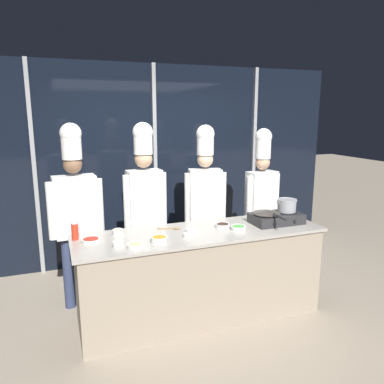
% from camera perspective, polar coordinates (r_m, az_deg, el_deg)
% --- Properties ---
extents(ground_plane, '(24.00, 24.00, 0.00)m').
position_cam_1_polar(ground_plane, '(4.10, 1.29, -18.16)').
color(ground_plane, gray).
extents(window_wall_back, '(5.45, 0.09, 2.70)m').
position_cam_1_polar(window_wall_back, '(5.25, -5.76, 4.19)').
color(window_wall_back, black).
rests_on(window_wall_back, ground_plane).
extents(demo_counter, '(2.49, 0.73, 0.91)m').
position_cam_1_polar(demo_counter, '(3.89, 1.32, -12.37)').
color(demo_counter, gray).
rests_on(demo_counter, ground_plane).
extents(portable_stove, '(0.54, 0.33, 0.12)m').
position_cam_1_polar(portable_stove, '(4.08, 12.72, -3.88)').
color(portable_stove, '#28282B').
rests_on(portable_stove, demo_counter).
extents(frying_pan, '(0.29, 0.51, 0.04)m').
position_cam_1_polar(frying_pan, '(3.99, 11.32, -3.01)').
color(frying_pan, '#38332D').
rests_on(frying_pan, portable_stove).
extents(stock_pot, '(0.23, 0.20, 0.13)m').
position_cam_1_polar(stock_pot, '(4.12, 14.24, -1.93)').
color(stock_pot, '#93969B').
rests_on(stock_pot, portable_stove).
extents(squeeze_bottle_chili, '(0.06, 0.06, 0.20)m').
position_cam_1_polar(squeeze_bottle_chili, '(3.63, -17.44, -5.53)').
color(squeeze_bottle_chili, red).
rests_on(squeeze_bottle_chili, demo_counter).
extents(squeeze_bottle_clear, '(0.06, 0.06, 0.16)m').
position_cam_1_polar(squeeze_bottle_clear, '(3.70, -16.49, -5.40)').
color(squeeze_bottle_clear, white).
rests_on(squeeze_bottle_clear, demo_counter).
extents(prep_bowl_chili_flakes, '(0.17, 0.17, 0.04)m').
position_cam_1_polar(prep_bowl_chili_flakes, '(3.54, -15.15, -7.08)').
color(prep_bowl_chili_flakes, white).
rests_on(prep_bowl_chili_flakes, demo_counter).
extents(prep_bowl_noodles, '(0.12, 0.12, 0.05)m').
position_cam_1_polar(prep_bowl_noodles, '(3.67, -0.03, -5.90)').
color(prep_bowl_noodles, white).
rests_on(prep_bowl_noodles, demo_counter).
extents(prep_bowl_onion, '(0.11, 0.11, 0.05)m').
position_cam_1_polar(prep_bowl_onion, '(3.38, -11.15, -7.69)').
color(prep_bowl_onion, white).
rests_on(prep_bowl_onion, demo_counter).
extents(prep_bowl_shrimp, '(0.11, 0.11, 0.05)m').
position_cam_1_polar(prep_bowl_shrimp, '(3.69, -11.19, -5.94)').
color(prep_bowl_shrimp, white).
rests_on(prep_bowl_shrimp, demo_counter).
extents(prep_bowl_carrots, '(0.16, 0.16, 0.06)m').
position_cam_1_polar(prep_bowl_carrots, '(3.42, -5.03, -7.17)').
color(prep_bowl_carrots, white).
rests_on(prep_bowl_carrots, demo_counter).
extents(prep_bowl_garlic, '(0.10, 0.10, 0.04)m').
position_cam_1_polar(prep_bowl_garlic, '(3.56, -0.59, -6.54)').
color(prep_bowl_garlic, white).
rests_on(prep_bowl_garlic, demo_counter).
extents(prep_bowl_soy_glaze, '(0.15, 0.15, 0.04)m').
position_cam_1_polar(prep_bowl_soy_glaze, '(3.85, 4.70, -5.09)').
color(prep_bowl_soy_glaze, white).
rests_on(prep_bowl_soy_glaze, demo_counter).
extents(prep_bowl_ginger, '(0.16, 0.16, 0.04)m').
position_cam_1_polar(prep_bowl_ginger, '(3.33, -8.57, -8.03)').
color(prep_bowl_ginger, white).
rests_on(prep_bowl_ginger, demo_counter).
extents(prep_bowl_scallions, '(0.15, 0.15, 0.04)m').
position_cam_1_polar(prep_bowl_scallions, '(3.79, 7.07, -5.40)').
color(prep_bowl_scallions, white).
rests_on(prep_bowl_scallions, demo_counter).
extents(serving_spoon_slotted, '(0.24, 0.11, 0.02)m').
position_cam_1_polar(serving_spoon_slotted, '(3.80, -2.85, -5.58)').
color(serving_spoon_slotted, olive).
rests_on(serving_spoon_slotted, demo_counter).
extents(chef_head, '(0.56, 0.26, 1.96)m').
position_cam_1_polar(chef_head, '(4.05, -17.36, -1.81)').
color(chef_head, '#2D3856').
rests_on(chef_head, ground_plane).
extents(chef_sous, '(0.49, 0.22, 1.96)m').
position_cam_1_polar(chef_sous, '(4.13, -7.25, -0.35)').
color(chef_sous, '#232326').
rests_on(chef_sous, ground_plane).
extents(chef_line, '(0.49, 0.27, 1.93)m').
position_cam_1_polar(chef_line, '(4.42, 1.99, 0.04)').
color(chef_line, '#232326').
rests_on(chef_line, ground_plane).
extents(chef_pastry, '(0.49, 0.24, 1.88)m').
position_cam_1_polar(chef_pastry, '(4.73, 10.56, 0.06)').
color(chef_pastry, '#2D3856').
rests_on(chef_pastry, ground_plane).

